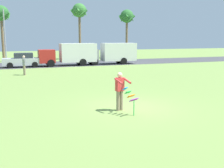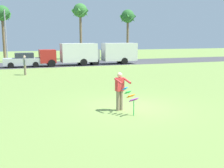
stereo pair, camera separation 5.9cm
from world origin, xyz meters
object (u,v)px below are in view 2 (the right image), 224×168
(parked_truck_red_cab, at_px, (72,54))
(palm_tree_far_left, at_px, (128,18))
(person_kite_flyer, at_px, (120,90))
(streetlight_pole, at_px, (6,32))
(parked_truck_grey_van, at_px, (113,53))
(person_walker_near, at_px, (25,65))
(parked_car_silver, at_px, (23,60))
(kite_held, at_px, (131,97))
(palm_tree_centre_far, at_px, (80,13))
(palm_tree_right_near, at_px, (2,15))

(parked_truck_red_cab, relative_size, palm_tree_far_left, 0.87)
(person_kite_flyer, relative_size, parked_truck_red_cab, 0.26)
(streetlight_pole, bearing_deg, parked_truck_grey_van, -31.04)
(parked_truck_red_cab, relative_size, person_walker_near, 3.88)
(parked_truck_red_cab, bearing_deg, parked_car_silver, -179.99)
(kite_held, distance_m, palm_tree_centre_far, 31.93)
(person_kite_flyer, xyz_separation_m, palm_tree_centre_far, (5.47, 30.06, 6.05))
(kite_held, relative_size, palm_tree_centre_far, 0.14)
(person_kite_flyer, distance_m, kite_held, 0.84)
(parked_truck_grey_van, bearing_deg, palm_tree_centre_far, 101.63)
(palm_tree_far_left, distance_m, streetlight_pole, 18.60)
(palm_tree_right_near, bearing_deg, palm_tree_centre_far, 1.76)
(streetlight_pole, bearing_deg, palm_tree_far_left, 4.43)
(person_kite_flyer, height_order, kite_held, person_kite_flyer)
(streetlight_pole, bearing_deg, parked_truck_red_cab, -45.82)
(streetlight_pole, distance_m, person_walker_near, 14.95)
(palm_tree_centre_far, bearing_deg, streetlight_pole, -171.30)
(palm_tree_right_near, bearing_deg, kite_held, -79.40)
(person_walker_near, bearing_deg, palm_tree_far_left, 43.72)
(parked_truck_red_cab, height_order, parked_truck_grey_van, same)
(palm_tree_far_left, bearing_deg, parked_truck_red_cab, -140.87)
(parked_truck_grey_van, xyz_separation_m, palm_tree_centre_far, (-1.89, 9.19, 5.59))
(palm_tree_right_near, bearing_deg, person_walker_near, -82.63)
(kite_held, distance_m, person_walker_near, 15.15)
(palm_tree_right_near, bearing_deg, streetlight_pole, -75.31)
(parked_truck_grey_van, distance_m, palm_tree_far_left, 11.81)
(person_walker_near, bearing_deg, person_kite_flyer, -75.89)
(person_kite_flyer, distance_m, palm_tree_centre_far, 31.15)
(person_kite_flyer, relative_size, parked_car_silver, 0.41)
(palm_tree_far_left, distance_m, person_walker_near, 23.72)
(parked_truck_red_cab, distance_m, parked_truck_grey_van, 5.21)
(parked_truck_grey_van, bearing_deg, parked_car_silver, -179.99)
(parked_truck_grey_van, bearing_deg, person_walker_near, -147.28)
(kite_held, height_order, parked_truck_grey_van, parked_truck_grey_van)
(kite_held, distance_m, parked_truck_red_cab, 21.77)
(palm_tree_centre_far, distance_m, palm_tree_far_left, 7.75)
(kite_held, distance_m, parked_truck_grey_van, 22.84)
(kite_held, distance_m, palm_tree_right_near, 31.54)
(parked_truck_red_cab, xyz_separation_m, palm_tree_right_near, (-7.69, 8.85, 4.88))
(parked_car_silver, xyz_separation_m, streetlight_pole, (-1.83, 7.56, 3.22))
(streetlight_pole, bearing_deg, person_kite_flyer, -79.63)
(parked_truck_red_cab, xyz_separation_m, palm_tree_far_left, (11.04, 8.99, 4.98))
(kite_held, xyz_separation_m, streetlight_pole, (-5.37, 29.23, 3.22))
(palm_tree_far_left, xyz_separation_m, person_walker_near, (-16.68, -15.96, -5.46))
(person_walker_near, bearing_deg, streetlight_pole, 96.70)
(parked_truck_red_cab, distance_m, person_walker_near, 8.98)
(palm_tree_centre_far, xyz_separation_m, streetlight_pole, (-10.67, -1.63, -3.00))
(parked_truck_grey_van, relative_size, palm_tree_right_near, 0.88)
(person_kite_flyer, height_order, streetlight_pole, streetlight_pole)
(palm_tree_right_near, xyz_separation_m, person_walker_near, (2.05, -15.83, -5.36))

